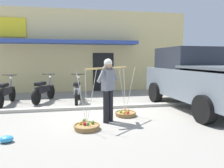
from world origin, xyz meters
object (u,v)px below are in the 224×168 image
object	(u,v)px
fruit_basket_left_side	(87,126)
motorcycle_third_in_row	(78,91)
motorcycle_nearest_shop	(6,93)
fruit_vendor	(108,86)
plastic_litter_bag	(6,139)
motorcycle_second_in_row	(44,90)
fruit_basket_right_side	(126,113)
parked_truck	(198,78)

from	to	relation	value
fruit_basket_left_side	motorcycle_third_in_row	xyz separation A→B (m)	(-0.13, 3.25, 0.38)
motorcycle_nearest_shop	motorcycle_third_in_row	world-z (taller)	same
fruit_vendor	plastic_litter_bag	xyz separation A→B (m)	(-2.27, -1.00, -0.91)
motorcycle_second_in_row	plastic_litter_bag	distance (m)	4.14
motorcycle_third_in_row	fruit_basket_right_side	bearing A→B (deg)	-59.00
fruit_vendor	motorcycle_nearest_shop	distance (m)	4.43
fruit_basket_left_side	fruit_basket_right_side	size ratio (longest dim) A/B	1.00
fruit_basket_right_side	motorcycle_third_in_row	size ratio (longest dim) A/B	0.80
fruit_vendor	motorcycle_second_in_row	distance (m)	3.77
fruit_basket_left_side	motorcycle_third_in_row	distance (m)	3.27
motorcycle_third_in_row	fruit_vendor	bearing A→B (deg)	-74.88
motorcycle_third_in_row	parked_truck	bearing A→B (deg)	-22.72
motorcycle_third_in_row	parked_truck	size ratio (longest dim) A/B	0.38
motorcycle_third_in_row	plastic_litter_bag	distance (m)	4.07
fruit_basket_right_side	motorcycle_second_in_row	size ratio (longest dim) A/B	0.83
fruit_basket_right_side	motorcycle_third_in_row	xyz separation A→B (m)	(-1.35, 2.25, 0.38)
motorcycle_third_in_row	plastic_litter_bag	xyz separation A→B (m)	(-1.52, -3.76, -0.38)
fruit_basket_right_side	fruit_basket_left_side	bearing A→B (deg)	-140.66
fruit_basket_left_side	motorcycle_nearest_shop	distance (m)	4.34
motorcycle_nearest_shop	motorcycle_second_in_row	size ratio (longest dim) A/B	1.04
motorcycle_nearest_shop	parked_truck	distance (m)	6.93
plastic_litter_bag	motorcycle_nearest_shop	bearing A→B (deg)	105.91
motorcycle_nearest_shop	plastic_litter_bag	size ratio (longest dim) A/B	6.51
fruit_basket_right_side	parked_truck	distance (m)	2.92
motorcycle_third_in_row	parked_truck	world-z (taller)	parked_truck
fruit_basket_left_side	fruit_basket_right_side	xyz separation A→B (m)	(1.22, 1.00, 0.00)
motorcycle_third_in_row	parked_truck	xyz separation A→B (m)	(4.05, -1.70, 0.58)
motorcycle_second_in_row	plastic_litter_bag	bearing A→B (deg)	-92.93
fruit_vendor	fruit_basket_left_side	distance (m)	1.20
motorcycle_second_in_row	fruit_basket_right_side	bearing A→B (deg)	-44.38
parked_truck	plastic_litter_bag	size ratio (longest dim) A/B	17.14
fruit_basket_left_side	parked_truck	xyz separation A→B (m)	(3.92, 1.55, 0.95)
parked_truck	plastic_litter_bag	distance (m)	6.02
fruit_vendor	fruit_basket_right_side	bearing A→B (deg)	39.54
motorcycle_nearest_shop	plastic_litter_bag	xyz separation A→B (m)	(1.10, -3.84, -0.38)
fruit_vendor	motorcycle_second_in_row	xyz separation A→B (m)	(-2.06, 3.11, -0.52)
fruit_vendor	motorcycle_nearest_shop	bearing A→B (deg)	139.82
fruit_basket_left_side	plastic_litter_bag	bearing A→B (deg)	-162.96
parked_truck	motorcycle_second_in_row	bearing A→B (deg)	159.05
fruit_vendor	fruit_basket_left_side	bearing A→B (deg)	-140.85
parked_truck	plastic_litter_bag	bearing A→B (deg)	-159.70
motorcycle_nearest_shop	plastic_litter_bag	bearing A→B (deg)	-74.09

